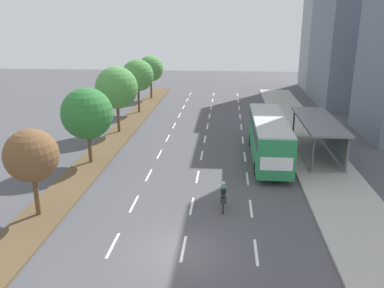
% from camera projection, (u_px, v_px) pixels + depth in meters
% --- Properties ---
extents(ground_plane, '(140.00, 140.00, 0.00)m').
position_uv_depth(ground_plane, '(183.00, 252.00, 19.06)').
color(ground_plane, '#4C4C51').
extents(median_strip, '(2.60, 52.00, 0.12)m').
position_uv_depth(median_strip, '(120.00, 133.00, 38.75)').
color(median_strip, brown).
rests_on(median_strip, ground).
extents(sidewalk_right, '(4.50, 52.00, 0.15)m').
position_uv_depth(sidewalk_right, '(304.00, 137.00, 37.28)').
color(sidewalk_right, '#ADAAA3').
rests_on(sidewalk_right, ground).
extents(lane_divider_left, '(0.14, 48.77, 0.01)m').
position_uv_depth(lane_divider_left, '(168.00, 138.00, 37.30)').
color(lane_divider_left, white).
rests_on(lane_divider_left, ground).
extents(lane_divider_center, '(0.14, 48.77, 0.01)m').
position_uv_depth(lane_divider_center, '(205.00, 139.00, 37.01)').
color(lane_divider_center, white).
rests_on(lane_divider_center, ground).
extents(lane_divider_right, '(0.14, 48.77, 0.01)m').
position_uv_depth(lane_divider_right, '(243.00, 140.00, 36.72)').
color(lane_divider_right, white).
rests_on(lane_divider_right, ground).
extents(bus_shelter, '(2.90, 9.55, 2.86)m').
position_uv_depth(bus_shelter, '(321.00, 133.00, 32.02)').
color(bus_shelter, gray).
rests_on(bus_shelter, sidewalk_right).
extents(bus, '(2.54, 11.29, 3.37)m').
position_uv_depth(bus, '(269.00, 134.00, 31.10)').
color(bus, '#28844C').
rests_on(bus, ground).
extents(cyclist, '(0.46, 1.82, 1.71)m').
position_uv_depth(cyclist, '(223.00, 197.00, 23.13)').
color(cyclist, black).
rests_on(cyclist, ground).
extents(median_tree_nearest, '(2.93, 2.93, 4.97)m').
position_uv_depth(median_tree_nearest, '(31.00, 156.00, 21.50)').
color(median_tree_nearest, brown).
rests_on(median_tree_nearest, median_strip).
extents(median_tree_second, '(3.87, 3.87, 5.75)m').
position_uv_depth(median_tree_second, '(87.00, 114.00, 29.65)').
color(median_tree_second, brown).
rests_on(median_tree_second, median_strip).
extents(median_tree_third, '(4.02, 4.02, 6.33)m').
position_uv_depth(median_tree_third, '(117.00, 88.00, 37.75)').
color(median_tree_third, brown).
rests_on(median_tree_third, median_strip).
extents(median_tree_fourth, '(3.67, 3.67, 6.16)m').
position_uv_depth(median_tree_fourth, '(138.00, 75.00, 46.00)').
color(median_tree_fourth, brown).
rests_on(median_tree_fourth, median_strip).
extents(median_tree_fifth, '(3.48, 3.48, 5.82)m').
position_uv_depth(median_tree_fifth, '(151.00, 69.00, 54.33)').
color(median_tree_fifth, brown).
rests_on(median_tree_fifth, median_strip).
extents(building_mid_right, '(9.30, 12.86, 21.00)m').
position_uv_depth(building_mid_right, '(360.00, 20.00, 49.78)').
color(building_mid_right, slate).
rests_on(building_mid_right, ground).
extents(building_far_right, '(10.94, 11.11, 22.24)m').
position_uv_depth(building_far_right, '(347.00, 16.00, 58.97)').
color(building_far_right, '#8E939E').
rests_on(building_far_right, ground).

